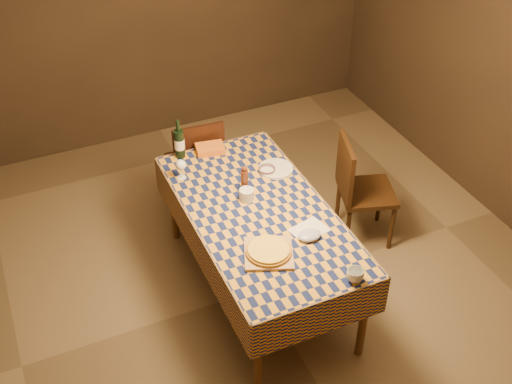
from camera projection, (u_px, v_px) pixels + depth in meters
room at (259, 140)px, 4.07m from camera, size 5.00×5.10×2.70m
dining_table at (259, 219)px, 4.48m from camera, size 0.94×1.84×0.77m
cutting_board at (269, 253)px, 4.08m from camera, size 0.40×0.40×0.02m
pizza at (269, 250)px, 4.06m from camera, size 0.36×0.36×0.03m
pepper_mill at (245, 180)px, 4.54m from camera, size 0.07×0.07×0.22m
bowl at (267, 170)px, 4.78m from camera, size 0.14×0.14×0.04m
wine_glass at (181, 166)px, 4.67m from camera, size 0.08×0.08×0.16m
wine_bottle at (179, 143)px, 4.89m from camera, size 0.11×0.11×0.32m
deli_tub at (247, 195)px, 4.50m from camera, size 0.12×0.12×0.09m
takeout_container at (210, 149)px, 4.99m from camera, size 0.24×0.18×0.05m
white_plate at (276, 169)px, 4.81m from camera, size 0.28×0.28×0.02m
tumbler at (355, 275)px, 3.87m from camera, size 0.12×0.12×0.08m
flour_patch at (309, 230)px, 4.27m from camera, size 0.27×0.23×0.00m
flour_bag at (309, 235)px, 4.19m from camera, size 0.18×0.15×0.05m
chair_far at (197, 161)px, 5.34m from camera, size 0.45×0.45×0.93m
chair_right at (358, 186)px, 5.07m from camera, size 0.53×0.53×0.93m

